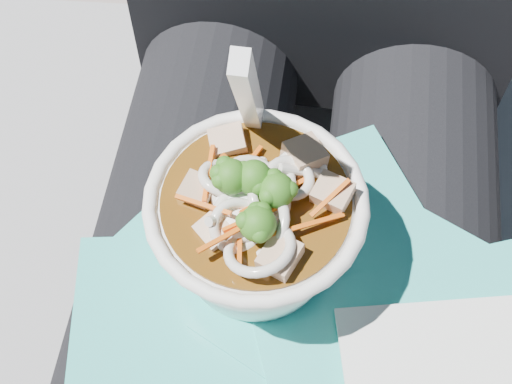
# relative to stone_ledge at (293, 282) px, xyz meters

# --- Properties ---
(stone_ledge) EXTENTS (1.03, 0.57, 0.41)m
(stone_ledge) POSITION_rel_stone_ledge_xyz_m (0.00, 0.00, 0.00)
(stone_ledge) COLOR slate
(stone_ledge) RESTS_ON ground
(lap) EXTENTS (0.33, 0.48, 0.15)m
(lap) POSITION_rel_stone_ledge_xyz_m (0.00, -0.15, 0.28)
(lap) COLOR black
(lap) RESTS_ON stone_ledge
(person_body) EXTENTS (0.34, 0.94, 0.97)m
(person_body) POSITION_rel_stone_ledge_xyz_m (0.00, -0.06, 0.32)
(person_body) COLOR black
(person_body) RESTS_ON ground
(plastic_bag) EXTENTS (0.37, 0.32, 0.02)m
(plastic_bag) POSITION_rel_stone_ledge_xyz_m (0.02, -0.18, 0.37)
(plastic_bag) COLOR #2BB5AC
(plastic_bag) RESTS_ON lap
(udon_bowl) EXTENTS (0.14, 0.14, 0.19)m
(udon_bowl) POSITION_rel_stone_ledge_xyz_m (-0.03, -0.14, 0.42)
(udon_bowl) COLOR white
(udon_bowl) RESTS_ON plastic_bag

